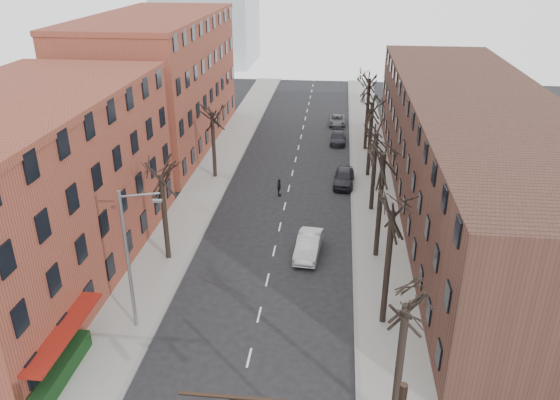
% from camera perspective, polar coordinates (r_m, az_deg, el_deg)
% --- Properties ---
extents(sidewalk_left, '(4.00, 90.00, 0.15)m').
position_cam_1_polar(sidewalk_left, '(56.11, -6.95, 2.84)').
color(sidewalk_left, gray).
rests_on(sidewalk_left, ground).
extents(sidewalk_right, '(4.00, 90.00, 0.15)m').
position_cam_1_polar(sidewalk_right, '(54.87, 9.58, 2.15)').
color(sidewalk_right, gray).
rests_on(sidewalk_right, ground).
extents(building_left_near, '(12.00, 26.00, 12.00)m').
position_cam_1_polar(building_left_near, '(39.65, -25.21, 0.34)').
color(building_left_near, brown).
rests_on(building_left_near, ground).
extents(building_left_far, '(12.00, 28.00, 14.00)m').
position_cam_1_polar(building_left_far, '(64.54, -12.59, 11.76)').
color(building_left_far, brown).
rests_on(building_left_far, ground).
extents(building_right, '(12.00, 50.00, 10.00)m').
position_cam_1_polar(building_right, '(49.73, 19.50, 4.74)').
color(building_right, '#452820').
rests_on(building_right, ground).
extents(awning_left, '(1.20, 7.00, 0.15)m').
position_cam_1_polar(awning_left, '(32.99, -20.89, -16.27)').
color(awning_left, maroon).
rests_on(awning_left, ground).
extents(hedge, '(0.80, 6.00, 1.00)m').
position_cam_1_polar(hedge, '(31.98, -22.02, -16.46)').
color(hedge, black).
rests_on(hedge, sidewalk_left).
extents(tree_right_b, '(5.20, 5.20, 10.80)m').
position_cam_1_polar(tree_right_b, '(34.76, 10.62, -12.49)').
color(tree_right_b, black).
rests_on(tree_right_b, ground).
extents(tree_right_c, '(5.20, 5.20, 11.60)m').
position_cam_1_polar(tree_right_c, '(41.42, 9.94, -5.83)').
color(tree_right_c, black).
rests_on(tree_right_c, ground).
extents(tree_right_d, '(5.20, 5.20, 10.00)m').
position_cam_1_polar(tree_right_d, '(48.48, 9.47, -1.05)').
color(tree_right_d, black).
rests_on(tree_right_d, ground).
extents(tree_right_e, '(5.20, 5.20, 10.80)m').
position_cam_1_polar(tree_right_e, '(55.80, 9.12, 2.49)').
color(tree_right_e, black).
rests_on(tree_right_e, ground).
extents(tree_right_f, '(5.20, 5.20, 11.60)m').
position_cam_1_polar(tree_right_f, '(63.29, 8.85, 5.20)').
color(tree_right_f, black).
rests_on(tree_right_f, ground).
extents(tree_left_a, '(5.20, 5.20, 9.50)m').
position_cam_1_polar(tree_left_a, '(41.32, -11.53, -6.05)').
color(tree_left_a, black).
rests_on(tree_left_a, ground).
extents(tree_left_b, '(5.20, 5.20, 9.50)m').
position_cam_1_polar(tree_left_b, '(55.15, -6.77, 2.36)').
color(tree_left_b, black).
rests_on(tree_left_b, ground).
extents(streetlight, '(2.45, 0.22, 9.03)m').
position_cam_1_polar(streetlight, '(32.19, -15.40, -5.59)').
color(streetlight, slate).
rests_on(streetlight, ground).
extents(silver_sedan, '(2.06, 4.90, 1.57)m').
position_cam_1_polar(silver_sedan, '(40.69, 2.99, -4.76)').
color(silver_sedan, '#ABADB2').
rests_on(silver_sedan, ground).
extents(parked_car_near, '(2.15, 4.80, 1.60)m').
position_cam_1_polar(parked_car_near, '(53.02, 6.71, 2.37)').
color(parked_car_near, black).
rests_on(parked_car_near, ground).
extents(parked_car_mid, '(1.87, 4.41, 1.27)m').
position_cam_1_polar(parked_car_mid, '(65.02, 6.09, 6.48)').
color(parked_car_mid, black).
rests_on(parked_car_mid, ground).
extents(parked_car_far, '(2.04, 4.38, 1.22)m').
position_cam_1_polar(parked_car_far, '(72.13, 5.99, 8.29)').
color(parked_car_far, '#4E5155').
rests_on(parked_car_far, ground).
extents(pedestrian_crossing, '(0.47, 0.99, 1.64)m').
position_cam_1_polar(pedestrian_crossing, '(50.32, -0.10, 1.31)').
color(pedestrian_crossing, black).
rests_on(pedestrian_crossing, ground).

